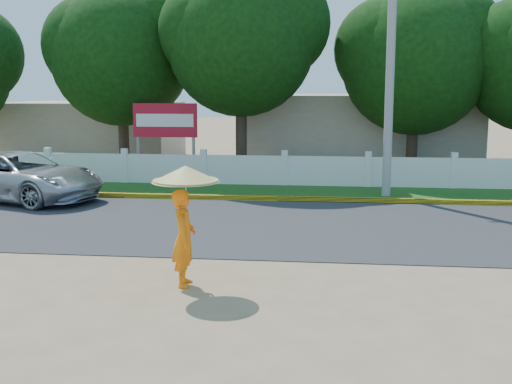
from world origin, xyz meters
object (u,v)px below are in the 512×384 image
at_px(utility_pole, 390,84).
at_px(billboard, 165,124).
at_px(vehicle, 19,176).
at_px(monk_with_parasol, 185,208).

distance_m(utility_pole, billboard, 8.86).
relative_size(utility_pole, vehicle, 1.31).
relative_size(utility_pole, monk_with_parasol, 3.29).
bearing_deg(utility_pole, billboard, 159.94).
bearing_deg(monk_with_parasol, vehicle, 131.85).
relative_size(utility_pole, billboard, 2.48).
bearing_deg(billboard, utility_pole, -20.06).
distance_m(vehicle, monk_with_parasol, 10.80).
bearing_deg(vehicle, monk_with_parasol, -120.49).
distance_m(vehicle, billboard, 6.28).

